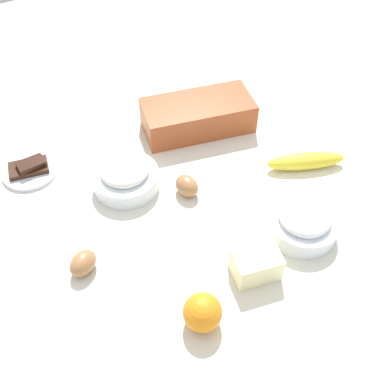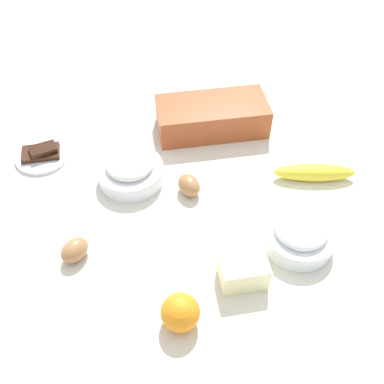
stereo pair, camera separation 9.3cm
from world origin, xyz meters
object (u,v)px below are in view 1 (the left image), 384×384
object	(u,v)px
orange_fruit	(202,312)
egg_near_butter	(83,263)
sugar_bowl	(303,222)
banana	(306,161)
loaf_pan	(198,115)
egg_beside_bowl	(187,186)
butter_block	(256,264)
chocolate_plate	(30,169)
flour_bowl	(126,176)

from	to	relation	value
orange_fruit	egg_near_butter	world-z (taller)	orange_fruit
sugar_bowl	banana	size ratio (longest dim) A/B	0.76
loaf_pan	egg_beside_bowl	distance (m)	0.24
butter_block	egg_beside_bowl	xyz separation A→B (m)	(-0.01, 0.26, -0.01)
loaf_pan	chocolate_plate	size ratio (longest dim) A/B	2.33
loaf_pan	egg_near_butter	xyz separation A→B (m)	(-0.42, -0.26, -0.02)
banana	chocolate_plate	distance (m)	0.66
flour_bowl	banana	xyz separation A→B (m)	(0.40, -0.16, -0.01)
flour_bowl	egg_near_butter	bearing A→B (deg)	-135.90
butter_block	egg_near_butter	world-z (taller)	butter_block
flour_bowl	butter_block	bearing A→B (deg)	-71.44
banana	butter_block	distance (m)	0.34
egg_near_butter	chocolate_plate	bearing A→B (deg)	91.66
flour_bowl	egg_near_butter	xyz separation A→B (m)	(-0.17, -0.17, -0.01)
egg_near_butter	egg_beside_bowl	xyz separation A→B (m)	(0.28, 0.08, 0.00)
loaf_pan	flour_bowl	size ratio (longest dim) A/B	1.98
banana	egg_beside_bowl	bearing A→B (deg)	165.78
orange_fruit	egg_near_butter	xyz separation A→B (m)	(-0.14, 0.22, -0.01)
flour_bowl	butter_block	world-z (taller)	flour_bowl
chocolate_plate	egg_beside_bowl	bearing A→B (deg)	-40.57
butter_block	egg_beside_bowl	distance (m)	0.26
flour_bowl	orange_fruit	world-z (taller)	same
banana	egg_near_butter	distance (m)	0.57
flour_bowl	egg_near_butter	world-z (taller)	flour_bowl
flour_bowl	banana	size ratio (longest dim) A/B	0.81
loaf_pan	egg_near_butter	distance (m)	0.50
egg_beside_bowl	chocolate_plate	world-z (taller)	egg_beside_bowl
sugar_bowl	butter_block	distance (m)	0.15
flour_bowl	sugar_bowl	xyz separation A→B (m)	(0.26, -0.31, 0.00)
orange_fruit	chocolate_plate	xyz separation A→B (m)	(-0.15, 0.54, -0.03)
butter_block	flour_bowl	bearing A→B (deg)	108.56
flour_bowl	chocolate_plate	bearing A→B (deg)	138.82
flour_bowl	sugar_bowl	size ratio (longest dim) A/B	1.05
flour_bowl	egg_beside_bowl	distance (m)	0.14
banana	loaf_pan	bearing A→B (deg)	119.24
egg_beside_bowl	chocolate_plate	size ratio (longest dim) A/B	0.47
banana	egg_near_butter	size ratio (longest dim) A/B	3.07
egg_near_butter	butter_block	bearing A→B (deg)	-32.11
loaf_pan	flour_bowl	world-z (taller)	loaf_pan
chocolate_plate	egg_near_butter	bearing A→B (deg)	-88.34
orange_fruit	flour_bowl	bearing A→B (deg)	85.76
butter_block	egg_near_butter	xyz separation A→B (m)	(-0.29, 0.18, -0.01)
flour_bowl	banana	distance (m)	0.43
sugar_bowl	butter_block	xyz separation A→B (m)	(-0.15, -0.03, -0.00)
banana	orange_fruit	distance (m)	0.48
banana	egg_beside_bowl	xyz separation A→B (m)	(-0.29, 0.07, 0.00)
banana	orange_fruit	bearing A→B (deg)	-152.84
flour_bowl	butter_block	xyz separation A→B (m)	(0.12, -0.35, -0.00)
flour_bowl	orange_fruit	size ratio (longest dim) A/B	2.14
loaf_pan	flour_bowl	distance (m)	0.27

